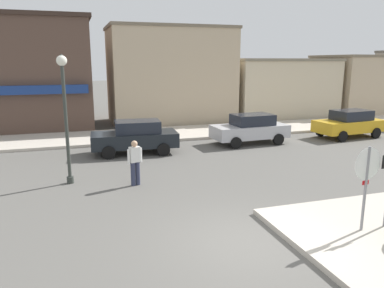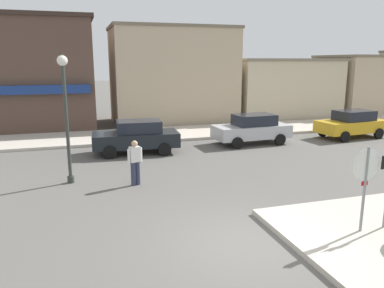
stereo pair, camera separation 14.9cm
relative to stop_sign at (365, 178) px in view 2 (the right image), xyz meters
name	(u,v)px [view 2 (the right image)]	position (x,y,z in m)	size (l,w,h in m)	color
ground_plane	(246,243)	(-2.89, 0.48, -1.52)	(160.00, 160.00, 0.00)	#5B5954
kerb_far	(146,135)	(-2.89, 14.26, -1.44)	(80.00, 4.00, 0.15)	beige
stop_sign	(365,178)	(0.00, 0.00, 0.00)	(0.82, 0.09, 2.30)	gray
lamp_post	(65,101)	(-6.97, 6.55, 1.44)	(0.36, 0.36, 4.54)	#333833
parked_car_nearest	(137,136)	(-4.00, 10.32, -0.71)	(4.11, 2.08, 1.56)	black
parked_car_second	(252,129)	(2.16, 10.63, -0.71)	(4.08, 2.03, 1.56)	#B7B7BC
parked_car_third	(352,124)	(8.32, 10.44, -0.71)	(4.14, 2.16, 1.56)	gold
pedestrian_crossing_near	(135,161)	(-4.77, 5.62, -0.65)	(0.55, 0.31, 1.61)	#2D334C
building_corner_shop	(8,73)	(-10.80, 20.24, 2.00)	(10.87, 8.46, 7.02)	brown
building_storefront_left_near	(173,75)	(0.01, 19.19, 1.80)	(8.60, 5.23, 6.62)	tan
building_storefront_left_mid	(275,87)	(8.66, 20.00, 0.73)	(8.21, 7.06, 4.48)	beige
building_storefront_right_near	(372,84)	(17.28, 18.95, 0.87)	(8.51, 5.52, 4.77)	tan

